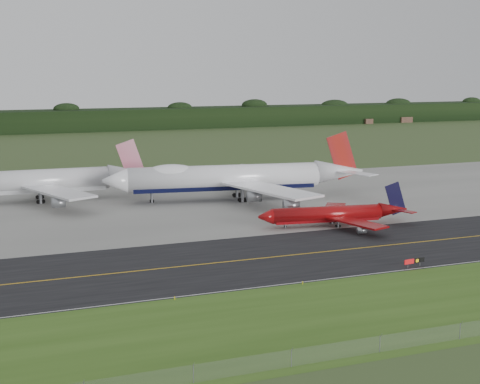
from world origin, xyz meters
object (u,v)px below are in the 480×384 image
jet_red_737 (335,214)px  taxiway_sign (414,261)px  jet_ba_747 (234,177)px  jet_star_tail (38,182)px

jet_red_737 → taxiway_sign: jet_red_737 is taller
jet_ba_747 → jet_red_737: size_ratio=2.02×
jet_ba_747 → jet_red_737: (11.27, -36.14, -3.47)m
jet_star_tail → taxiway_sign: (58.91, -85.11, -4.26)m
jet_ba_747 → jet_red_737: bearing=-72.7°
jet_ba_747 → jet_star_tail: (-49.42, 15.73, -0.81)m
jet_ba_747 → jet_star_tail: bearing=162.3°
jet_star_tail → taxiway_sign: bearing=-55.3°
jet_red_737 → jet_star_tail: (-60.69, 51.87, 2.66)m
jet_star_tail → jet_ba_747: bearing=-17.7°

